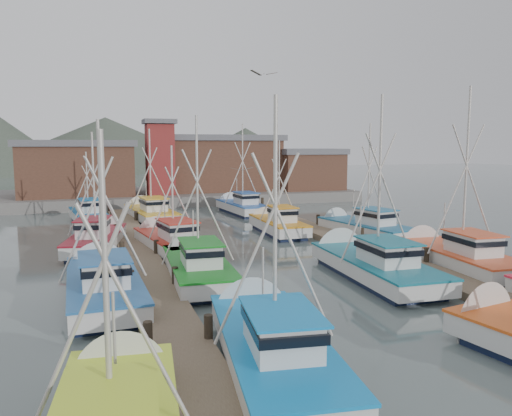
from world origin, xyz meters
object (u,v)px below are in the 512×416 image
object	(u,v)px
lookout_tower	(160,157)
boat_12	(149,213)
boat_8	(170,241)
boat_0	(269,342)
boat_4	(196,266)

from	to	relation	value
lookout_tower	boat_12	size ratio (longest dim) A/B	0.84
boat_8	boat_12	size ratio (longest dim) A/B	0.95
boat_12	boat_0	bearing A→B (deg)	-96.58
boat_4	boat_8	xyz separation A→B (m)	(-0.27, 7.16, -0.01)
boat_0	boat_8	world-z (taller)	boat_0
boat_4	lookout_tower	bearing A→B (deg)	88.67
boat_12	boat_8	bearing A→B (deg)	-97.99
boat_0	boat_8	bearing A→B (deg)	98.95
boat_8	boat_12	xyz separation A→B (m)	(0.26, 14.22, 0.01)
boat_4	boat_12	xyz separation A→B (m)	(-0.01, 21.38, 0.00)
boat_0	boat_4	bearing A→B (deg)	98.47
boat_8	boat_4	bearing A→B (deg)	-96.62
boat_8	boat_12	distance (m)	14.22
boat_0	boat_4	size ratio (longest dim) A/B	1.06
lookout_tower	boat_8	size ratio (longest dim) A/B	0.89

